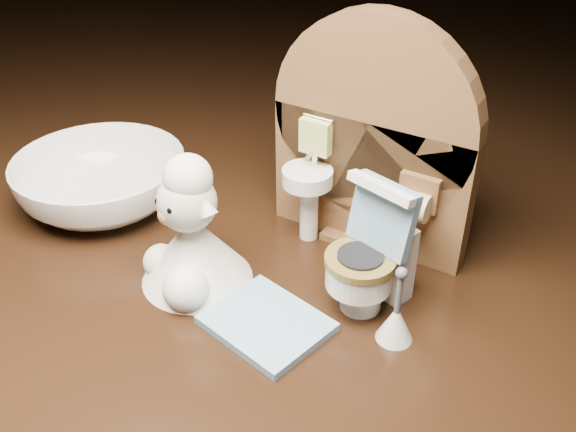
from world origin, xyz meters
name	(u,v)px	position (x,y,z in m)	size (l,w,h in m)	color
backdrop_panel	(370,150)	(0.00, 0.06, 0.07)	(0.13, 0.05, 0.15)	brown
toy_toilet	(372,261)	(0.03, 0.01, 0.03)	(0.04, 0.05, 0.08)	white
bath_mat	(267,323)	(-0.01, -0.04, 0.00)	(0.06, 0.05, 0.00)	#75A2BE
toilet_brush	(396,320)	(0.05, -0.01, 0.01)	(0.02, 0.02, 0.05)	white
plush_lamb	(191,240)	(-0.07, -0.03, 0.03)	(0.07, 0.07, 0.09)	white
ceramic_bowl	(102,182)	(-0.18, 0.00, 0.02)	(0.12, 0.12, 0.04)	white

